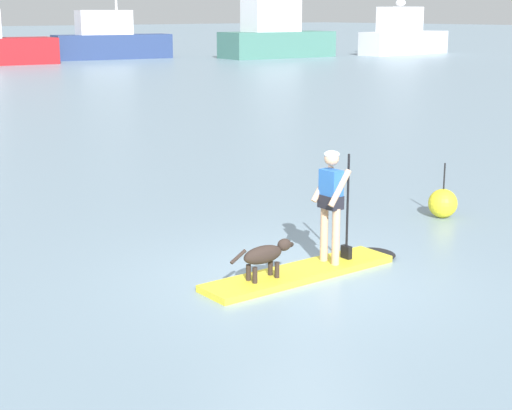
{
  "coord_description": "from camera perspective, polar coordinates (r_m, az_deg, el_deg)",
  "views": [
    {
      "loc": [
        -7.75,
        -8.2,
        3.81
      ],
      "look_at": [
        0.0,
        1.0,
        0.9
      ],
      "focal_mm": 56.23,
      "sensor_mm": 36.0,
      "label": 1
    }
  ],
  "objects": [
    {
      "name": "ground_plane",
      "position": [
        11.91,
        3.12,
        -5.08
      ],
      "size": [
        400.0,
        400.0,
        0.0
      ],
      "primitive_type": "plane",
      "color": "gray"
    },
    {
      "name": "dog",
      "position": [
        11.39,
        0.69,
        -3.56
      ],
      "size": [
        1.13,
        0.25,
        0.53
      ],
      "color": "#2D231E",
      "rests_on": "paddleboard"
    },
    {
      "name": "moored_boat_starboard",
      "position": [
        67.92,
        -10.31,
        11.45
      ],
      "size": [
        9.9,
        4.43,
        10.68
      ],
      "color": "navy",
      "rests_on": "ground_plane"
    },
    {
      "name": "paddleboard",
      "position": [
        12.03,
        3.95,
        -4.64
      ],
      "size": [
        3.51,
        0.87,
        0.1
      ],
      "color": "yellow",
      "rests_on": "ground_plane"
    },
    {
      "name": "moored_boat_port",
      "position": [
        75.49,
        10.43,
        11.71
      ],
      "size": [
        10.02,
        2.79,
        4.85
      ],
      "color": "silver",
      "rests_on": "ground_plane"
    },
    {
      "name": "person_paddler",
      "position": [
        11.99,
        5.4,
        0.49
      ],
      "size": [
        0.62,
        0.49,
        1.72
      ],
      "color": "tan",
      "rests_on": "paddleboard"
    },
    {
      "name": "moored_boat_far_starboard",
      "position": [
        68.86,
        1.41,
        11.92
      ],
      "size": [
        10.21,
        4.56,
        10.19
      ],
      "color": "#3F7266",
      "rests_on": "ground_plane"
    },
    {
      "name": "marker_buoy",
      "position": [
        15.57,
        13.15,
        0.12
      ],
      "size": [
        0.55,
        0.55,
        1.05
      ],
      "color": "yellow",
      "rests_on": "ground_plane"
    }
  ]
}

